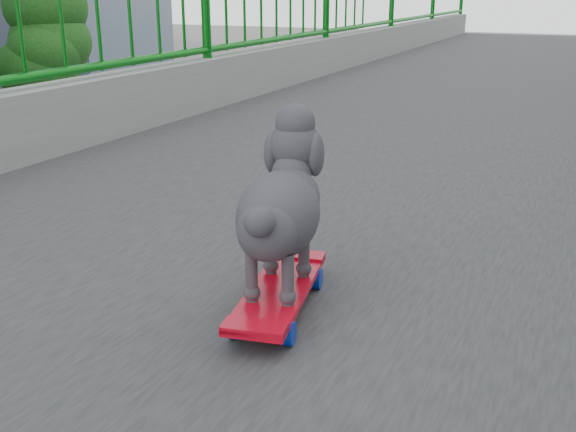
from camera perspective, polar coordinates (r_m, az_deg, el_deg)
The scene contains 3 objects.
skateboard at distance 1.57m, azimuth -0.77°, elevation -6.58°, with size 0.22×0.47×0.06m.
poodle at distance 1.51m, azimuth -0.58°, elevation 1.00°, with size 0.23×0.43×0.36m.
car_6 at distance 17.42m, azimuth -13.19°, elevation -5.44°, with size 2.37×5.14×1.43m, color #A7A6AC.
Camera 1 is at (0.86, 0.30, 7.72)m, focal length 42.00 mm.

